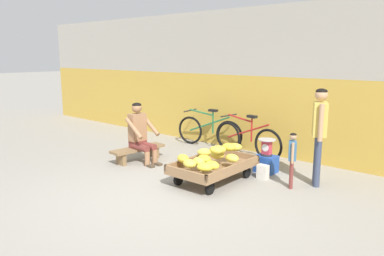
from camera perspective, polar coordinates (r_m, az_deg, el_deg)
The scene contains 13 objects.
ground_plane at distance 5.61m, azimuth -5.04°, elevation -10.33°, with size 80.00×80.00×0.00m, color gray.
back_wall at distance 7.89m, azimuth 12.48°, elevation 6.81°, with size 16.00×0.30×2.99m.
banana_cart at distance 6.18m, azimuth 3.27°, elevation -5.90°, with size 0.86×1.45×0.36m.
banana_pile at distance 5.98m, azimuth 2.94°, elevation -4.26°, with size 0.85×1.16×0.26m.
low_bench at distance 7.42m, azimuth -8.12°, elevation -3.44°, with size 0.41×1.12×0.27m.
vendor_seated at distance 7.27m, azimuth -7.78°, elevation -0.75°, with size 0.70×0.51×1.14m.
plastic_crate at distance 6.80m, azimuth 11.08°, elevation -5.31°, with size 0.36×0.28×0.30m.
weighing_scale at distance 6.72m, azimuth 11.17°, elevation -2.83°, with size 0.30×0.30×0.29m.
bicycle_near_left at distance 8.46m, azimuth 2.55°, elevation -0.49°, with size 1.65×0.48×0.86m.
bicycle_far_left at distance 7.73m, azimuth 8.30°, elevation -1.68°, with size 1.66×0.48×0.86m.
customer_adult at distance 6.16m, azimuth 18.60°, elevation 0.28°, with size 0.33×0.44×1.53m.
customer_child at distance 6.00m, azimuth 14.84°, elevation -3.85°, with size 0.18×0.25×0.87m.
shopping_bag at distance 6.44m, azimuth 10.60°, elevation -6.50°, with size 0.18×0.12×0.24m, color silver.
Camera 1 is at (3.79, -3.60, 2.03)m, focal length 35.48 mm.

